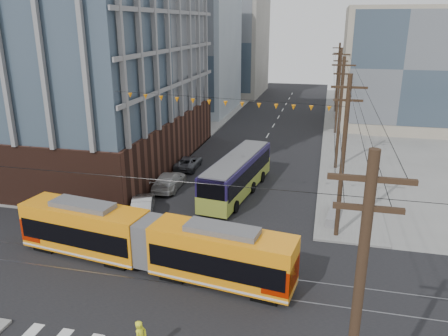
{
  "coord_description": "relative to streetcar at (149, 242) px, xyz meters",
  "views": [
    {
      "loc": [
        7.27,
        -16.99,
        13.98
      ],
      "look_at": [
        0.53,
        11.26,
        4.27
      ],
      "focal_mm": 35.0,
      "sensor_mm": 36.0,
      "label": 1
    }
  ],
  "objects": [
    {
      "name": "office_building",
      "position": [
        -19.63,
        18.6,
        12.62
      ],
      "size": [
        30.0,
        25.0,
        28.6
      ],
      "primitive_type": "cube",
      "color": "#381E16",
      "rests_on": "ground"
    },
    {
      "name": "streetcar",
      "position": [
        0.0,
        0.0,
        0.0
      ],
      "size": [
        17.59,
        4.87,
        3.36
      ],
      "primitive_type": null,
      "rotation": [
        0.0,
        0.0,
        -0.14
      ],
      "color": "orange",
      "rests_on": "ground"
    },
    {
      "name": "bg_bldg_ne_far",
      "position": [
        20.37,
        63.6,
        5.32
      ],
      "size": [
        16.0,
        16.0,
        14.0
      ],
      "primitive_type": "cube",
      "color": "#8C99A5",
      "rests_on": "ground"
    },
    {
      "name": "bg_bldg_nw_far",
      "position": [
        -11.63,
        67.6,
        8.32
      ],
      "size": [
        16.0,
        18.0,
        20.0
      ],
      "primitive_type": "cube",
      "color": "gray",
      "rests_on": "ground"
    },
    {
      "name": "city_bus",
      "position": [
        2.6,
        12.98,
        -0.01
      ],
      "size": [
        4.06,
        12.01,
        3.34
      ],
      "primitive_type": null,
      "rotation": [
        0.0,
        0.0,
        -0.13
      ],
      "color": "#1B133E",
      "rests_on": "ground"
    },
    {
      "name": "jersey_barrier",
      "position": [
        10.67,
        9.5,
        -1.28
      ],
      "size": [
        1.38,
        4.06,
        0.8
      ],
      "primitive_type": "cube",
      "rotation": [
        0.0,
        0.0,
        -0.12
      ],
      "color": "#606060",
      "rests_on": "ground"
    },
    {
      "name": "parked_car_grey",
      "position": [
        -3.51,
        18.36,
        -1.05
      ],
      "size": [
        2.22,
        4.56,
        1.25
      ],
      "primitive_type": "imported",
      "rotation": [
        0.0,
        0.0,
        3.17
      ],
      "color": "#4E5158",
      "rests_on": "ground"
    },
    {
      "name": "utility_pole_near",
      "position": [
        10.87,
        -10.4,
        3.82
      ],
      "size": [
        0.3,
        0.3,
        11.0
      ],
      "primitive_type": "cylinder",
      "color": "black",
      "rests_on": "ground"
    },
    {
      "name": "utility_pole_far",
      "position": [
        10.87,
        51.6,
        3.82
      ],
      "size": [
        0.3,
        0.3,
        11.0
      ],
      "primitive_type": "cylinder",
      "color": "black",
      "rests_on": "ground"
    },
    {
      "name": "bg_bldg_ne_near",
      "position": [
        18.37,
        43.6,
        6.32
      ],
      "size": [
        14.0,
        14.0,
        16.0
      ],
      "primitive_type": "cube",
      "color": "gray",
      "rests_on": "ground"
    },
    {
      "name": "bg_bldg_nw_near",
      "position": [
        -14.63,
        47.6,
        7.32
      ],
      "size": [
        18.0,
        16.0,
        18.0
      ],
      "primitive_type": "cube",
      "color": "#8C99A5",
      "rests_on": "ground"
    },
    {
      "name": "parked_car_silver",
      "position": [
        -3.58,
        7.21,
        -0.97
      ],
      "size": [
        2.76,
        4.55,
        1.42
      ],
      "primitive_type": "imported",
      "rotation": [
        0.0,
        0.0,
        3.46
      ],
      "color": "#AFAFAF",
      "rests_on": "ground"
    },
    {
      "name": "parked_car_white",
      "position": [
        -3.44,
        12.62,
        -0.94
      ],
      "size": [
        2.19,
        5.12,
        1.47
      ],
      "primitive_type": "imported",
      "rotation": [
        0.0,
        0.0,
        3.17
      ],
      "color": "#B6B6B6",
      "rests_on": "ground"
    },
    {
      "name": "ground",
      "position": [
        2.37,
        -4.4,
        -1.68
      ],
      "size": [
        160.0,
        160.0,
        0.0
      ],
      "primitive_type": "plane",
      "color": "slate"
    }
  ]
}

